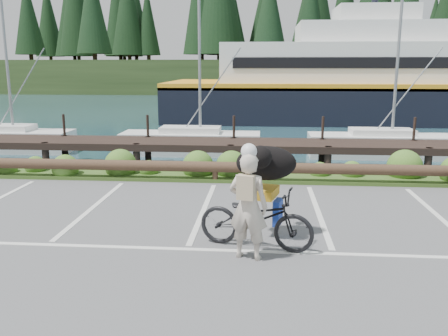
{
  "coord_description": "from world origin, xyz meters",
  "views": [
    {
      "loc": [
        1.32,
        -8.35,
        3.26
      ],
      "look_at": [
        0.51,
        1.5,
        1.1
      ],
      "focal_mm": 38.0,
      "sensor_mm": 36.0,
      "label": 1
    }
  ],
  "objects": [
    {
      "name": "ground",
      "position": [
        0.0,
        0.0,
        0.0
      ],
      "size": [
        72.0,
        72.0,
        0.0
      ],
      "primitive_type": "plane",
      "color": "#505052"
    },
    {
      "name": "harbor_backdrop",
      "position": [
        0.39,
        78.47,
        -0.0
      ],
      "size": [
        170.0,
        160.0,
        30.0
      ],
      "color": "#1C3A44",
      "rests_on": "ground"
    },
    {
      "name": "vegetation_strip",
      "position": [
        0.0,
        5.3,
        0.05
      ],
      "size": [
        34.0,
        1.6,
        0.1
      ],
      "primitive_type": "cube",
      "color": "#3D5B21",
      "rests_on": "ground"
    },
    {
      "name": "log_rail",
      "position": [
        0.0,
        4.6,
        0.0
      ],
      "size": [
        32.0,
        0.3,
        0.6
      ],
      "primitive_type": null,
      "color": "#443021",
      "rests_on": "ground"
    },
    {
      "name": "bicycle",
      "position": [
        1.22,
        -0.21,
        0.56
      ],
      "size": [
        2.23,
        1.25,
        1.11
      ],
      "primitive_type": "imported",
      "rotation": [
        0.0,
        0.0,
        1.31
      ],
      "color": "black",
      "rests_on": "ground"
    },
    {
      "name": "cyclist",
      "position": [
        1.1,
        -0.68,
        0.92
      ],
      "size": [
        0.76,
        0.6,
        1.85
      ],
      "primitive_type": "imported",
      "rotation": [
        0.0,
        0.0,
        2.89
      ],
      "color": "beige",
      "rests_on": "ground"
    },
    {
      "name": "dog",
      "position": [
        1.39,
        0.45,
        1.44
      ],
      "size": [
        0.83,
        1.24,
        0.66
      ],
      "primitive_type": "ellipsoid",
      "rotation": [
        0.0,
        0.0,
        1.31
      ],
      "color": "black",
      "rests_on": "bicycle"
    }
  ]
}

